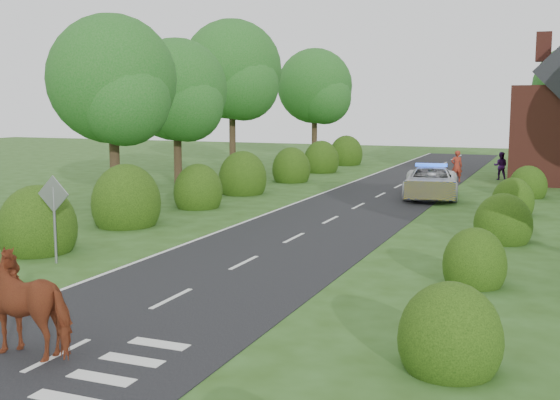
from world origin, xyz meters
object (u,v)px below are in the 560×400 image
at_px(road_sign, 54,206).
at_px(cow, 37,310).
at_px(police_van, 431,182).
at_px(pedestrian_purple, 501,166).
at_px(pedestrian_red, 457,166).

bearing_deg(road_sign, cow, -52.74).
xyz_separation_m(cow, police_van, (2.91, 24.07, -0.03)).
xyz_separation_m(cow, pedestrian_purple, (5.35, 33.64, 0.04)).
relative_size(cow, pedestrian_red, 1.22).
xyz_separation_m(road_sign, police_van, (7.44, 18.12, -0.90)).
relative_size(road_sign, pedestrian_red, 1.39).
xyz_separation_m(pedestrian_red, pedestrian_purple, (2.26, 2.16, -0.08)).
relative_size(road_sign, pedestrian_purple, 1.52).
distance_m(road_sign, cow, 7.53).
height_order(cow, police_van, police_van).
bearing_deg(pedestrian_purple, police_van, 75.72).
xyz_separation_m(police_van, pedestrian_red, (0.17, 7.42, 0.16)).
xyz_separation_m(police_van, pedestrian_purple, (2.44, 9.57, 0.07)).
distance_m(cow, pedestrian_red, 31.64).
bearing_deg(pedestrian_red, police_van, 66.60).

